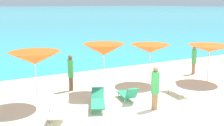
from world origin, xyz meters
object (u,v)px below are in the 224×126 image
(umbrella_2, at_px, (104,50))
(beachgoer_3, at_px, (71,72))
(umbrella_1, at_px, (35,58))
(lounge_chair_2, at_px, (128,94))
(lounge_chair_4, at_px, (175,88))
(umbrella_4, at_px, (209,49))
(lounge_chair_3, at_px, (59,109))
(beachgoer_2, at_px, (155,87))
(beachgoer_0, at_px, (194,59))
(lounge_chair_1, at_px, (98,100))
(umbrella_3, at_px, (150,49))

(umbrella_2, xyz_separation_m, beachgoer_3, (-1.27, 1.06, -1.14))
(umbrella_1, relative_size, lounge_chair_2, 1.55)
(lounge_chair_4, relative_size, beachgoer_3, 0.90)
(umbrella_1, relative_size, umbrella_4, 1.00)
(lounge_chair_4, bearing_deg, lounge_chair_3, -173.38)
(beachgoer_2, bearing_deg, umbrella_4, 62.15)
(beachgoer_0, distance_m, beachgoer_2, 6.63)
(lounge_chair_2, distance_m, lounge_chair_4, 2.48)
(umbrella_1, distance_m, beachgoer_3, 2.59)
(lounge_chair_2, height_order, lounge_chair_3, lounge_chair_2)
(lounge_chair_3, xyz_separation_m, lounge_chair_4, (5.67, 0.02, 0.02))
(umbrella_4, relative_size, lounge_chair_1, 1.29)
(umbrella_3, bearing_deg, lounge_chair_2, -143.79)
(lounge_chair_1, height_order, beachgoer_0, beachgoer_0)
(umbrella_2, distance_m, beachgoer_2, 3.22)
(umbrella_3, xyz_separation_m, lounge_chair_4, (0.07, -2.00, -1.59))
(beachgoer_2, bearing_deg, umbrella_2, 146.39)
(lounge_chair_1, distance_m, lounge_chair_4, 3.99)
(umbrella_4, xyz_separation_m, lounge_chair_1, (-6.94, -0.74, -1.52))
(lounge_chair_3, bearing_deg, beachgoer_2, 9.69)
(umbrella_1, xyz_separation_m, umbrella_2, (3.23, 0.25, 0.06))
(lounge_chair_4, xyz_separation_m, beachgoer_0, (3.49, 2.46, 0.63))
(umbrella_2, height_order, beachgoer_0, umbrella_2)
(lounge_chair_2, xyz_separation_m, beachgoer_0, (5.96, 2.22, 0.63))
(umbrella_4, height_order, beachgoer_2, umbrella_4)
(lounge_chair_1, xyz_separation_m, beachgoer_2, (1.93, -1.24, 0.63))
(lounge_chair_2, bearing_deg, umbrella_1, -9.40)
(umbrella_3, relative_size, beachgoer_2, 1.28)
(umbrella_2, xyz_separation_m, umbrella_4, (5.83, -0.91, -0.26))
(lounge_chair_2, bearing_deg, lounge_chair_3, 14.19)
(umbrella_3, xyz_separation_m, beachgoer_0, (3.56, 0.46, -0.96))
(umbrella_1, relative_size, lounge_chair_4, 1.45)
(lounge_chair_1, bearing_deg, lounge_chair_2, 30.61)
(lounge_chair_2, bearing_deg, beachgoer_3, -47.15)
(lounge_chair_1, relative_size, lounge_chair_2, 1.20)
(umbrella_1, relative_size, umbrella_2, 0.97)
(umbrella_3, xyz_separation_m, lounge_chair_3, (-5.61, -2.03, -1.61))
(lounge_chair_3, height_order, beachgoer_0, beachgoer_0)
(umbrella_1, height_order, umbrella_4, umbrella_1)
(lounge_chair_1, bearing_deg, beachgoer_3, 118.02)
(beachgoer_0, bearing_deg, lounge_chair_3, -20.79)
(umbrella_2, bearing_deg, beachgoer_2, -74.11)
(beachgoer_2, bearing_deg, beachgoer_0, 73.59)
(umbrella_4, bearing_deg, beachgoer_2, -158.36)
(lounge_chair_1, bearing_deg, umbrella_3, 50.67)
(umbrella_3, distance_m, lounge_chair_4, 2.56)
(beachgoer_3, bearing_deg, umbrella_1, 69.07)
(umbrella_4, distance_m, lounge_chair_1, 7.14)
(umbrella_2, relative_size, beachgoer_0, 1.37)
(lounge_chair_4, xyz_separation_m, beachgoer_2, (-2.06, -1.16, 0.64))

